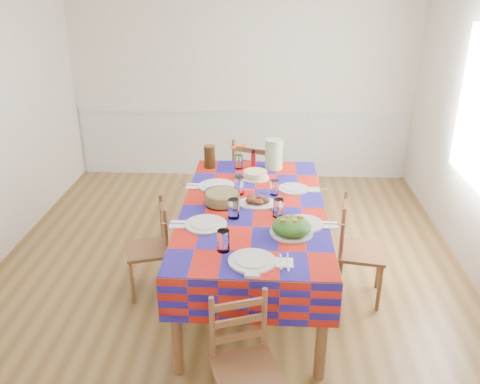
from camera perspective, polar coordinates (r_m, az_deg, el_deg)
name	(u,v)px	position (r m, az deg, el deg)	size (l,w,h in m)	color
room	(228,133)	(4.36, -1.40, 6.59)	(4.58, 5.08, 2.78)	brown
wainscot	(242,141)	(6.98, 0.20, 5.70)	(4.41, 0.06, 0.92)	silver
dining_table	(253,217)	(4.21, 1.52, -2.80)	(1.17, 2.18, 0.85)	brown
setting_near_head	(243,253)	(3.42, 0.29, -6.91)	(0.52, 0.35, 0.15)	silver
setting_left_near	(215,218)	(3.89, -2.81, -2.98)	(0.59, 0.35, 0.16)	silver
setting_left_far	(224,186)	(4.48, -1.83, 0.70)	(0.60, 0.35, 0.16)	silver
setting_right_near	(295,218)	(3.92, 6.19, -2.89)	(0.57, 0.33, 0.15)	silver
setting_right_far	(287,188)	(4.46, 5.35, 0.42)	(0.51, 0.29, 0.13)	silver
meat_platter	(257,201)	(4.19, 1.95, -1.06)	(0.34, 0.24, 0.07)	silver
salad_platter	(292,227)	(3.74, 5.81, -3.95)	(0.32, 0.32, 0.13)	silver
pasta_bowl	(222,198)	(4.19, -2.04, -0.66)	(0.29, 0.29, 0.11)	white
cake	(255,175)	(4.72, 1.73, 1.93)	(0.26, 0.26, 0.07)	silver
serving_utensils	(277,212)	(4.07, 4.20, -2.23)	(0.14, 0.32, 0.01)	black
flower_vase	(239,158)	(4.94, -0.16, 3.83)	(0.16, 0.13, 0.26)	white
hot_sauce	(253,158)	(4.97, 1.50, 3.79)	(0.04, 0.04, 0.19)	#B10E15
green_pitcher	(274,154)	(4.94, 3.84, 4.27)	(0.17, 0.17, 0.29)	#A8C48A
tea_pitcher	(210,157)	(4.98, -3.44, 3.99)	(0.11, 0.11, 0.22)	black
name_card	(252,276)	(3.23, 1.35, -9.40)	(0.10, 0.03, 0.02)	silver
chair_near	(244,366)	(3.24, 0.48, -18.95)	(0.49, 0.47, 0.87)	brown
chair_far	(255,182)	(5.57, 1.72, 1.08)	(0.57, 0.55, 1.00)	brown
chair_left	(151,249)	(4.48, -9.93, -6.30)	(0.45, 0.46, 0.84)	brown
chair_right	(357,251)	(4.43, 12.99, -6.47)	(0.45, 0.46, 0.91)	brown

